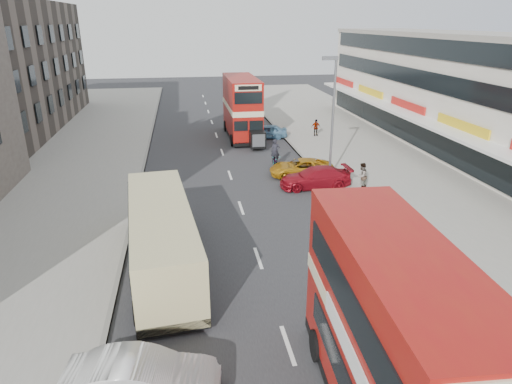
{
  "coord_description": "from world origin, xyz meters",
  "views": [
    {
      "loc": [
        -3.04,
        -9.98,
        10.18
      ],
      "look_at": [
        -0.2,
        7.38,
        3.49
      ],
      "focal_mm": 31.7,
      "sensor_mm": 36.0,
      "label": 1
    }
  ],
  "objects_px": {
    "bus_main": "(392,341)",
    "car_right_b": "(301,168)",
    "street_lamp": "(332,110)",
    "pedestrian_near": "(362,176)",
    "cyclist": "(275,158)",
    "car_right_a": "(315,178)",
    "car_right_c": "(267,131)",
    "coach": "(162,235)",
    "bus_second": "(242,107)",
    "car_left_front": "(141,380)",
    "pedestrian_far": "(316,127)"
  },
  "relations": [
    {
      "from": "bus_second",
      "to": "pedestrian_near",
      "type": "relative_size",
      "value": 5.49
    },
    {
      "from": "coach",
      "to": "car_right_b",
      "type": "bearing_deg",
      "value": 44.95
    },
    {
      "from": "pedestrian_far",
      "to": "cyclist",
      "type": "relative_size",
      "value": 0.72
    },
    {
      "from": "bus_main",
      "to": "car_right_c",
      "type": "distance_m",
      "value": 31.67
    },
    {
      "from": "bus_second",
      "to": "car_right_c",
      "type": "relative_size",
      "value": 2.56
    },
    {
      "from": "bus_main",
      "to": "car_right_b",
      "type": "height_order",
      "value": "bus_main"
    },
    {
      "from": "car_right_a",
      "to": "cyclist",
      "type": "relative_size",
      "value": 2.19
    },
    {
      "from": "pedestrian_near",
      "to": "car_right_c",
      "type": "bearing_deg",
      "value": -112.61
    },
    {
      "from": "street_lamp",
      "to": "bus_second",
      "type": "bearing_deg",
      "value": 108.08
    },
    {
      "from": "street_lamp",
      "to": "pedestrian_far",
      "type": "distance_m",
      "value": 12.65
    },
    {
      "from": "street_lamp",
      "to": "bus_main",
      "type": "distance_m",
      "value": 20.08
    },
    {
      "from": "car_left_front",
      "to": "bus_second",
      "type": "bearing_deg",
      "value": -5.39
    },
    {
      "from": "street_lamp",
      "to": "car_right_a",
      "type": "relative_size",
      "value": 1.76
    },
    {
      "from": "bus_main",
      "to": "pedestrian_near",
      "type": "relative_size",
      "value": 5.38
    },
    {
      "from": "pedestrian_far",
      "to": "car_left_front",
      "type": "bearing_deg",
      "value": -117.01
    },
    {
      "from": "street_lamp",
      "to": "cyclist",
      "type": "relative_size",
      "value": 3.85
    },
    {
      "from": "street_lamp",
      "to": "cyclist",
      "type": "distance_m",
      "value": 6.05
    },
    {
      "from": "bus_main",
      "to": "car_right_c",
      "type": "relative_size",
      "value": 2.51
    },
    {
      "from": "car_right_a",
      "to": "car_right_b",
      "type": "distance_m",
      "value": 2.35
    },
    {
      "from": "bus_main",
      "to": "pedestrian_far",
      "type": "xyz_separation_m",
      "value": [
        7.24,
        31.18,
        -1.77
      ]
    },
    {
      "from": "car_left_front",
      "to": "pedestrian_near",
      "type": "bearing_deg",
      "value": -32.1
    },
    {
      "from": "bus_main",
      "to": "coach",
      "type": "distance_m",
      "value": 11.15
    },
    {
      "from": "car_left_front",
      "to": "car_right_a",
      "type": "xyz_separation_m",
      "value": [
        9.82,
        16.28,
        -0.05
      ]
    },
    {
      "from": "bus_second",
      "to": "pedestrian_near",
      "type": "distance_m",
      "value": 16.39
    },
    {
      "from": "bus_main",
      "to": "bus_second",
      "type": "relative_size",
      "value": 0.98
    },
    {
      "from": "car_left_front",
      "to": "pedestrian_far",
      "type": "distance_m",
      "value": 32.4
    },
    {
      "from": "bus_second",
      "to": "car_right_a",
      "type": "xyz_separation_m",
      "value": [
        2.88,
        -14.17,
        -2.1
      ]
    },
    {
      "from": "car_right_a",
      "to": "car_right_c",
      "type": "height_order",
      "value": "car_right_a"
    },
    {
      "from": "coach",
      "to": "street_lamp",
      "type": "bearing_deg",
      "value": 37.53
    },
    {
      "from": "street_lamp",
      "to": "pedestrian_far",
      "type": "height_order",
      "value": "street_lamp"
    },
    {
      "from": "coach",
      "to": "car_right_c",
      "type": "relative_size",
      "value": 2.72
    },
    {
      "from": "pedestrian_near",
      "to": "street_lamp",
      "type": "bearing_deg",
      "value": -97.01
    },
    {
      "from": "car_right_b",
      "to": "car_right_c",
      "type": "relative_size",
      "value": 1.18
    },
    {
      "from": "car_left_front",
      "to": "car_right_c",
      "type": "relative_size",
      "value": 1.18
    },
    {
      "from": "car_right_a",
      "to": "cyclist",
      "type": "distance_m",
      "value": 4.91
    },
    {
      "from": "pedestrian_near",
      "to": "cyclist",
      "type": "height_order",
      "value": "cyclist"
    },
    {
      "from": "coach",
      "to": "cyclist",
      "type": "distance_m",
      "value": 15.49
    },
    {
      "from": "pedestrian_near",
      "to": "cyclist",
      "type": "distance_m",
      "value": 7.25
    },
    {
      "from": "bus_main",
      "to": "pedestrian_near",
      "type": "xyz_separation_m",
      "value": [
        6.06,
        16.93,
        -1.66
      ]
    },
    {
      "from": "bus_main",
      "to": "cyclist",
      "type": "bearing_deg",
      "value": -90.79
    },
    {
      "from": "car_right_c",
      "to": "bus_second",
      "type": "bearing_deg",
      "value": -104.3
    },
    {
      "from": "street_lamp",
      "to": "car_right_a",
      "type": "xyz_separation_m",
      "value": [
        -1.32,
        -1.32,
        -4.11
      ]
    },
    {
      "from": "street_lamp",
      "to": "car_right_b",
      "type": "distance_m",
      "value": 4.6
    },
    {
      "from": "bus_main",
      "to": "pedestrian_near",
      "type": "height_order",
      "value": "bus_main"
    },
    {
      "from": "street_lamp",
      "to": "bus_main",
      "type": "xyz_separation_m",
      "value": [
        -4.7,
        -19.41,
        -2.1
      ]
    },
    {
      "from": "bus_main",
      "to": "street_lamp",
      "type": "bearing_deg",
      "value": -100.17
    },
    {
      "from": "car_right_a",
      "to": "car_right_c",
      "type": "xyz_separation_m",
      "value": [
        -0.72,
        13.4,
        -0.03
      ]
    },
    {
      "from": "street_lamp",
      "to": "car_right_b",
      "type": "relative_size",
      "value": 1.85
    },
    {
      "from": "car_left_front",
      "to": "street_lamp",
      "type": "bearing_deg",
      "value": -24.86
    },
    {
      "from": "bus_main",
      "to": "car_right_b",
      "type": "relative_size",
      "value": 2.13
    }
  ]
}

